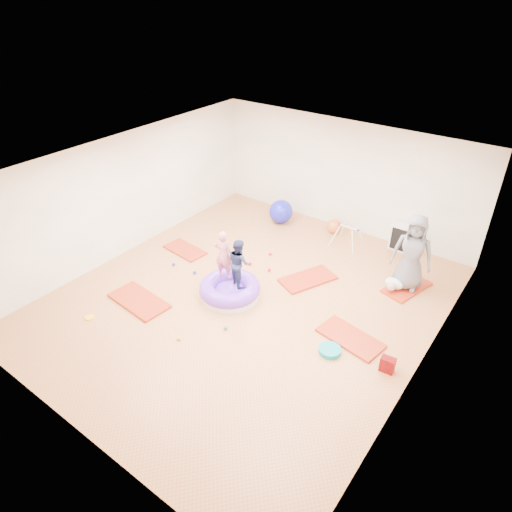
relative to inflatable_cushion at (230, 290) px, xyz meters
The scene contains 19 objects.
room 1.30m from the inflatable_cushion, 18.53° to the left, with size 7.01×8.01×2.81m.
gym_mat_front_left 1.87m from the inflatable_cushion, 137.30° to the right, with size 1.31×0.65×0.05m, color #A42913.
gym_mat_mid_left 2.16m from the inflatable_cushion, 159.42° to the left, with size 1.06×0.53×0.04m, color #A42913.
gym_mat_center_back 1.78m from the inflatable_cushion, 55.19° to the left, with size 1.21×0.61×0.05m, color #A42913.
gym_mat_right 2.63m from the inflatable_cushion, ahead, with size 1.19×0.60×0.05m, color #A42913.
gym_mat_rear_right 3.77m from the inflatable_cushion, 40.31° to the left, with size 1.10×0.55×0.05m, color #A42913.
inflatable_cushion is the anchor object (origin of this frame).
child_pink 0.80m from the inflatable_cushion, 151.84° to the left, with size 0.40×0.26×1.08m, color #D26A79.
child_navy 0.75m from the inflatable_cushion, 35.61° to the left, with size 0.50×0.39×1.02m, color navy.
adult_caregiver 3.81m from the inflatable_cushion, 40.67° to the left, with size 0.82×0.53×1.67m, color slate.
infant 3.44m from the inflatable_cushion, 39.40° to the left, with size 0.40×0.41×0.24m.
ball_pit_balls 0.50m from the inflatable_cushion, 142.98° to the left, with size 2.43×3.49×0.07m.
exercise_ball_blue 3.51m from the inflatable_cushion, 106.17° to the left, with size 0.63×0.63×0.63m, color #1A1CBD.
exercise_ball_orange 3.73m from the inflatable_cushion, 83.13° to the left, with size 0.37×0.37×0.37m, color orange.
infant_play_gym 3.46m from the inflatable_cushion, 72.86° to the left, with size 0.69×0.65×0.53m.
cube_shelf 4.50m from the inflatable_cushion, 60.54° to the left, with size 0.65×0.32×0.65m.
balance_disc 2.49m from the inflatable_cushion, ahead, with size 0.40×0.40×0.09m, color #0A8C9B.
backpack 3.46m from the inflatable_cushion, ahead, with size 0.24×0.15×0.28m, color #BC0407.
yellow_toy 2.81m from the inflatable_cushion, 128.80° to the right, with size 0.18×0.18×0.03m, color yellow.
Camera 1 is at (4.58, -5.94, 5.75)m, focal length 32.00 mm.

